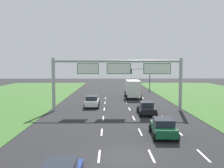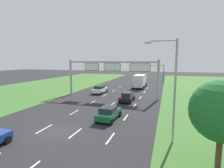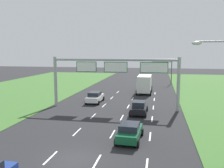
# 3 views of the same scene
# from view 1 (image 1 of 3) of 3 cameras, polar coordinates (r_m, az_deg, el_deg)

# --- Properties ---
(ground_plane) EXTENTS (200.00, 200.00, 0.00)m
(ground_plane) POSITION_cam_1_polar(r_m,az_deg,el_deg) (17.36, 3.07, -16.09)
(ground_plane) COLOR #262628
(lane_dashes_inner_left) EXTENTS (0.14, 50.40, 0.01)m
(lane_dashes_inner_left) POSITION_cam_1_polar(r_m,az_deg,el_deg) (23.05, -2.35, -10.92)
(lane_dashes_inner_left) COLOR white
(lane_dashes_inner_left) RESTS_ON ground_plane
(lane_dashes_inner_right) EXTENTS (0.14, 50.40, 0.01)m
(lane_dashes_inner_right) POSITION_cam_1_polar(r_m,az_deg,el_deg) (23.22, 6.47, -10.83)
(lane_dashes_inner_right) COLOR white
(lane_dashes_inner_right) RESTS_ON ground_plane
(lane_dashes_slip) EXTENTS (0.14, 50.40, 0.01)m
(lane_dashes_slip) POSITION_cam_1_polar(r_m,az_deg,el_deg) (23.90, 14.97, -10.51)
(lane_dashes_slip) COLOR white
(lane_dashes_slip) RESTS_ON ground_plane
(car_lead_silver) EXTENTS (2.20, 4.22, 1.55)m
(car_lead_silver) POSITION_cam_1_polar(r_m,az_deg,el_deg) (22.01, 11.61, -9.61)
(car_lead_silver) COLOR #145633
(car_lead_silver) RESTS_ON ground_plane
(car_mid_lane) EXTENTS (2.10, 4.28, 1.56)m
(car_mid_lane) POSITION_cam_1_polar(r_m,az_deg,el_deg) (31.23, 7.89, -5.48)
(car_mid_lane) COLOR black
(car_mid_lane) RESTS_ON ground_plane
(car_far_ahead) EXTENTS (2.16, 4.49, 1.63)m
(car_far_ahead) POSITION_cam_1_polar(r_m,az_deg,el_deg) (36.58, -4.60, -3.95)
(car_far_ahead) COLOR white
(car_far_ahead) RESTS_ON ground_plane
(box_truck) EXTENTS (2.73, 7.85, 3.30)m
(box_truck) POSITION_cam_1_polar(r_m,az_deg,el_deg) (46.92, 4.70, -0.99)
(box_truck) COLOR silver
(box_truck) RESTS_ON ground_plane
(sign_gantry) EXTENTS (17.24, 0.44, 7.00)m
(sign_gantry) POSITION_cam_1_polar(r_m,az_deg,el_deg) (32.81, 1.66, 2.38)
(sign_gantry) COLOR #9EA0A5
(sign_gantry) RESTS_ON ground_plane
(traffic_light_mast) EXTENTS (4.76, 0.49, 5.60)m
(traffic_light_mast) POSITION_cam_1_polar(r_m,az_deg,el_deg) (60.54, 6.82, 2.15)
(traffic_light_mast) COLOR #47494F
(traffic_light_mast) RESTS_ON ground_plane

